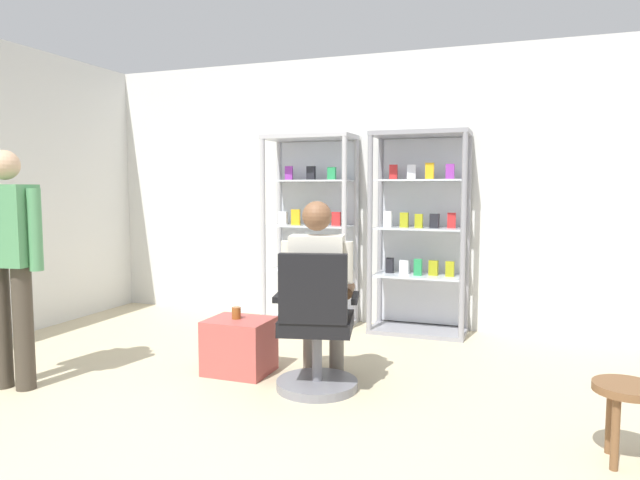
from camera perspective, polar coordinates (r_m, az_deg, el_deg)
ground_plane at (r=3.30m, az=-9.37°, el=-19.46°), size 7.20×7.20×0.00m
back_wall at (r=5.80m, az=5.14°, el=4.95°), size 6.00×0.10×2.70m
display_cabinet_left at (r=5.76m, az=-0.80°, el=1.12°), size 0.90×0.45×1.90m
display_cabinet_right at (r=5.47m, az=10.05°, el=0.81°), size 0.90×0.45×1.90m
office_chair at (r=3.86m, az=-0.41°, el=-9.50°), size 0.61×0.58×0.96m
seated_shopkeeper at (r=3.95m, az=-0.12°, el=-4.43°), size 0.55×0.62×1.29m
storage_crate at (r=4.34m, az=-8.11°, el=-10.50°), size 0.46×0.39×0.41m
tea_glass at (r=4.29m, az=-8.42°, el=-7.27°), size 0.07×0.07×0.09m
standing_customer at (r=4.37m, az=-28.84°, el=-1.22°), size 0.52×0.26×1.63m
wooden_stool at (r=3.30m, az=28.43°, el=-13.98°), size 0.32×0.32×0.41m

